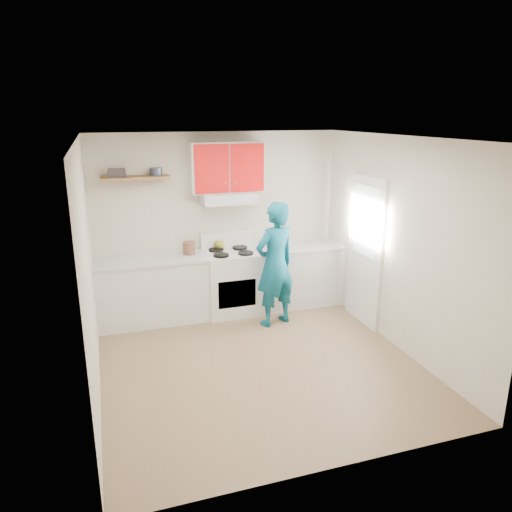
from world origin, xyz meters
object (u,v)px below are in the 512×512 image
object	(u,v)px
stove	(231,282)
crock	(189,249)
person	(275,265)
kettle	(219,244)
tin	(156,172)

from	to	relation	value
stove	crock	size ratio (longest dim) A/B	4.49
stove	person	distance (m)	0.85
stove	crock	bearing A→B (deg)	171.84
person	kettle	bearing A→B (deg)	-72.90
kettle	person	distance (m)	1.00
tin	crock	size ratio (longest dim) A/B	0.83
stove	tin	size ratio (longest dim) A/B	5.41
kettle	crock	distance (m)	0.49
stove	crock	distance (m)	0.80
tin	kettle	world-z (taller)	tin
tin	person	size ratio (longest dim) A/B	0.10
tin	stove	bearing A→B (deg)	-10.14
stove	person	bearing A→B (deg)	-51.38
kettle	crock	bearing A→B (deg)	-144.43
stove	tin	distance (m)	1.91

